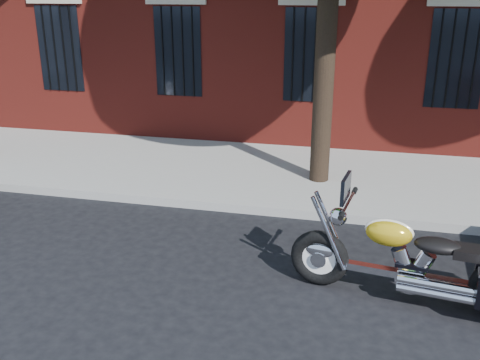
# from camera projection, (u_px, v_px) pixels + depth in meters

# --- Properties ---
(ground) EXTENTS (120.00, 120.00, 0.00)m
(ground) POSITION_uv_depth(u_px,v_px,m) (264.00, 253.00, 7.67)
(ground) COLOR black
(ground) RESTS_ON ground
(curb) EXTENTS (40.00, 0.16, 0.15)m
(curb) POSITION_uv_depth(u_px,v_px,m) (280.00, 211.00, 8.91)
(curb) COLOR gray
(curb) RESTS_ON ground
(sidewalk) EXTENTS (40.00, 3.60, 0.15)m
(sidewalk) POSITION_uv_depth(u_px,v_px,m) (295.00, 175.00, 10.63)
(sidewalk) COLOR gray
(sidewalk) RESTS_ON ground
(motorcycle) EXTENTS (2.92, 1.09, 1.50)m
(motorcycle) POSITION_uv_depth(u_px,v_px,m) (421.00, 266.00, 6.27)
(motorcycle) COLOR black
(motorcycle) RESTS_ON ground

